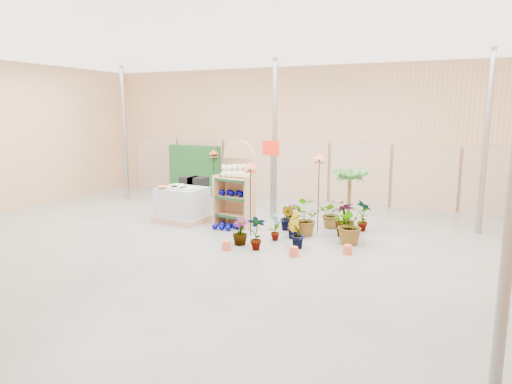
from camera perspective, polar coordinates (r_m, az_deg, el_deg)
room at (r=10.99m, az=-2.70°, el=5.86°), size 15.20×12.10×4.70m
display_shelf at (r=12.06m, az=-2.37°, el=0.63°), size 1.03×0.73×2.28m
teddy_bears at (r=11.89m, az=-2.46°, el=2.45°), size 0.85×0.23×0.37m
gazing_balls_shelf at (r=11.97m, az=-2.64°, el=-0.15°), size 0.84×0.29×0.16m
gazing_balls_floor at (r=11.86m, az=-3.86°, el=-4.32°), size 0.63×0.39×0.15m
pallet_stack at (r=12.76m, az=-9.20°, el=-1.56°), size 1.43×1.22×0.99m
charcoal_planters at (r=14.41m, az=-7.71°, el=-0.07°), size 0.80×0.50×1.00m
trellis_stock at (r=16.70m, az=-7.65°, el=2.71°), size 2.00×0.30×1.80m
offer_sign at (r=12.88m, az=1.89°, el=3.61°), size 0.50×0.08×2.20m
bird_table_front at (r=10.94m, az=-0.71°, el=3.09°), size 0.34×0.34×1.82m
bird_table_right at (r=11.43m, az=7.92°, el=4.14°), size 0.34×0.34×2.00m
bird_table_back at (r=15.88m, az=-5.32°, el=4.82°), size 0.34×0.34×1.70m
palm at (r=12.06m, az=11.66°, el=2.17°), size 0.70×0.70×1.65m
potted_plant_0 at (r=10.77m, az=2.41°, el=-4.37°), size 0.25×0.36×0.67m
potted_plant_1 at (r=11.02m, az=4.67°, el=-4.17°), size 0.40×0.43×0.63m
potted_plant_2 at (r=11.26m, az=5.97°, el=-3.29°), size 0.95×0.89×0.85m
potted_plant_3 at (r=11.33m, az=11.03°, el=-3.38°), size 0.66×0.66×0.84m
potted_plant_4 at (r=11.90m, az=13.26°, el=-2.86°), size 0.52×0.49×0.82m
potted_plant_5 at (r=11.71m, az=3.92°, el=-3.20°), size 0.43×0.38×0.67m
potted_plant_6 at (r=12.09m, az=9.52°, el=-2.65°), size 0.85×0.79×0.77m
potted_plant_7 at (r=10.44m, az=-2.00°, el=-4.97°), size 0.37×0.37×0.62m
potted_plant_8 at (r=10.04m, az=0.07°, el=-5.07°), size 0.46×0.36×0.79m
potted_plant_9 at (r=10.22m, az=5.02°, el=-5.26°), size 0.42×0.37×0.65m
potted_plant_10 at (r=10.71m, az=11.82°, el=-3.98°), size 1.01×0.94×0.91m
potted_plant_11 at (r=12.24m, az=4.45°, el=-2.86°), size 0.34×0.34×0.57m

